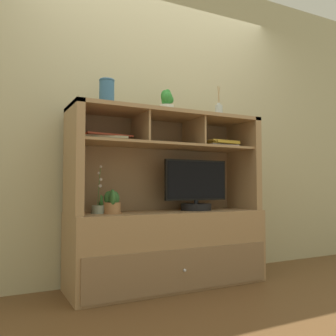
% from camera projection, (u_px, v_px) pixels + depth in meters
% --- Properties ---
extents(floor_plane, '(6.00, 6.00, 0.02)m').
position_uv_depth(floor_plane, '(168.00, 287.00, 2.89)').
color(floor_plane, brown).
rests_on(floor_plane, ground).
extents(back_wall, '(6.00, 0.02, 2.80)m').
position_uv_depth(back_wall, '(154.00, 119.00, 3.22)').
color(back_wall, tan).
rests_on(back_wall, ground).
extents(media_console, '(1.59, 0.54, 1.40)m').
position_uv_depth(media_console, '(168.00, 231.00, 2.92)').
color(media_console, '#A17C53').
rests_on(media_console, ground).
extents(tv_monitor, '(0.58, 0.26, 0.43)m').
position_uv_depth(tv_monitor, '(196.00, 190.00, 3.05)').
color(tv_monitor, black).
rests_on(tv_monitor, media_console).
extents(potted_orchid, '(0.12, 0.12, 0.36)m').
position_uv_depth(potted_orchid, '(99.00, 208.00, 2.69)').
color(potted_orchid, gray).
rests_on(potted_orchid, media_console).
extents(potted_fern, '(0.14, 0.15, 0.18)m').
position_uv_depth(potted_fern, '(112.00, 204.00, 2.69)').
color(potted_fern, '#A87549').
rests_on(potted_fern, media_console).
extents(magazine_stack_left, '(0.31, 0.30, 0.05)m').
position_uv_depth(magazine_stack_left, '(219.00, 144.00, 3.17)').
color(magazine_stack_left, beige).
rests_on(magazine_stack_left, media_console).
extents(magazine_stack_centre, '(0.40, 0.33, 0.05)m').
position_uv_depth(magazine_stack_centre, '(104.00, 139.00, 2.76)').
color(magazine_stack_centre, '#497C63').
rests_on(magazine_stack_centre, media_console).
extents(diffuser_bottle, '(0.07, 0.07, 0.30)m').
position_uv_depth(diffuser_bottle, '(219.00, 112.00, 3.22)').
color(diffuser_bottle, '#B3BBB6').
rests_on(diffuser_bottle, media_console).
extents(potted_succulent, '(0.14, 0.14, 0.22)m').
position_uv_depth(potted_succulent, '(167.00, 102.00, 3.00)').
color(potted_succulent, silver).
rests_on(potted_succulent, media_console).
extents(ceramic_vase, '(0.12, 0.12, 0.22)m').
position_uv_depth(ceramic_vase, '(107.00, 93.00, 2.75)').
color(ceramic_vase, '#346287').
rests_on(ceramic_vase, media_console).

